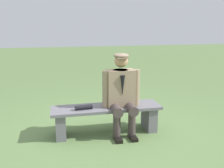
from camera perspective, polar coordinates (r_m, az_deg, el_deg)
ground_plane at (r=4.06m, az=-1.24°, el=-10.84°), size 30.00×30.00×0.00m
bench at (r=3.95m, az=-1.27°, el=-7.06°), size 1.67×0.44×0.43m
seated_man at (r=3.82m, az=2.14°, el=-1.86°), size 0.59×0.54×1.24m
rolled_magazine at (r=3.78m, az=-6.38°, el=-5.22°), size 0.26×0.10×0.07m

